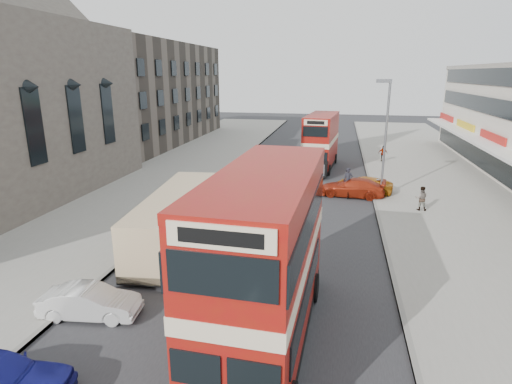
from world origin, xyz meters
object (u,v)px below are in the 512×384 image
Objects in this scene: bus_second at (321,141)px; car_right_a at (352,187)px; pedestrian_far at (383,153)px; coach at (176,217)px; pedestrian_near at (421,198)px; bus_main at (266,258)px; cyclist at (348,187)px; car_right_b at (362,185)px; car_left_front at (90,302)px; street_lamp at (385,130)px.

car_right_a is at bearing 112.09° from bus_second.
pedestrian_far is (5.90, 3.55, -1.59)m from bus_second.
coach reaches higher than pedestrian_near.
car_right_a is at bearing -29.84° from pedestrian_near.
bus_main reaches higher than coach.
car_right_b is at bearing 42.60° from cyclist.
bus_second is 27.31m from car_left_front.
cyclist is (-4.49, 2.59, -0.22)m from pedestrian_near.
bus_second is at bearing 66.65° from coach.
cyclist reaches higher than car_left_front.
bus_main is at bearing -97.11° from car_left_front.
car_right_b is 2.06× the size of cyclist.
coach is (-6.26, -19.55, -1.02)m from bus_second.
coach is 26.11m from pedestrian_far.
bus_second is at bearing -21.47° from car_left_front.
car_left_front is at bearing -21.65° from car_right_b.
car_right_b is at bearing -102.87° from pedestrian_far.
car_left_front is 2.32× the size of pedestrian_far.
car_right_a is 12.89m from pedestrian_far.
bus_main is at bearing -102.84° from pedestrian_far.
pedestrian_near is 15.25m from pedestrian_far.
car_left_front is 19.88m from car_right_a.
street_lamp is 21.29m from car_left_front.
bus_main is at bearing 66.94° from pedestrian_near.
street_lamp reaches higher than coach.
pedestrian_far is at bearing 175.61° from car_right_b.
pedestrian_near is at bearing -87.17° from pedestrian_far.
bus_second is 8.86m from car_right_b.
car_right_a is (9.59, 17.42, 0.08)m from car_left_front.
bus_main is 4.85× the size of cyclist.
coach reaches higher than cyclist.
car_right_b is (9.72, 11.61, -0.88)m from coach.
street_lamp is 0.84× the size of coach.
car_right_a is (-1.90, 0.00, -4.13)m from street_lamp.
bus_main is 17.88m from car_right_a.
coach is (-10.88, -10.61, -3.30)m from street_lamp.
coach is 6.90m from car_left_front.
bus_main is 19.00m from car_right_b.
bus_main reaches higher than car_right_b.
pedestrian_far is (12.17, 23.09, -0.57)m from coach.
pedestrian_near is at bearing 125.70° from bus_second.
coach reaches higher than car_right_a.
street_lamp is at bearing -96.72° from pedestrian_far.
bus_second is 7.07m from pedestrian_far.
coach is 2.25× the size of car_right_b.
car_right_b is 1.57m from cyclist.
car_right_a is at bearing -35.69° from car_left_front.
cyclist reaches higher than pedestrian_far.
car_right_b is 2.81× the size of pedestrian_far.
car_right_a reaches higher than car_left_front.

